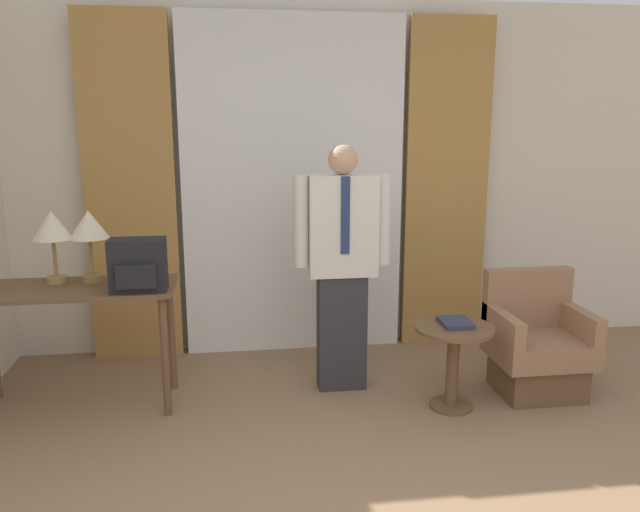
# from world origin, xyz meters

# --- Properties ---
(wall_back) EXTENTS (10.00, 0.06, 2.70)m
(wall_back) POSITION_xyz_m (0.00, 3.22, 1.35)
(wall_back) COLOR silver
(wall_back) RESTS_ON ground_plane
(curtain_sheer_center) EXTENTS (1.69, 0.06, 2.58)m
(curtain_sheer_center) POSITION_xyz_m (0.00, 3.09, 1.29)
(curtain_sheer_center) COLOR white
(curtain_sheer_center) RESTS_ON ground_plane
(curtain_drape_left) EXTENTS (0.67, 0.06, 2.58)m
(curtain_drape_left) POSITION_xyz_m (-1.22, 3.09, 1.29)
(curtain_drape_left) COLOR #B28442
(curtain_drape_left) RESTS_ON ground_plane
(curtain_drape_right) EXTENTS (0.67, 0.06, 2.58)m
(curtain_drape_right) POSITION_xyz_m (1.22, 3.09, 1.29)
(curtain_drape_right) COLOR #B28442
(curtain_drape_right) RESTS_ON ground_plane
(desk) EXTENTS (1.26, 0.53, 0.80)m
(desk) POSITION_xyz_m (-1.48, 2.23, 0.67)
(desk) COLOR brown
(desk) RESTS_ON ground_plane
(table_lamp_left) EXTENTS (0.25, 0.25, 0.46)m
(table_lamp_left) POSITION_xyz_m (-1.59, 2.35, 1.14)
(table_lamp_left) COLOR #9E7F47
(table_lamp_left) RESTS_ON desk
(table_lamp_right) EXTENTS (0.25, 0.25, 0.46)m
(table_lamp_right) POSITION_xyz_m (-1.37, 2.35, 1.14)
(table_lamp_right) COLOR #9E7F47
(table_lamp_right) RESTS_ON desk
(backpack) EXTENTS (0.33, 0.21, 0.32)m
(backpack) POSITION_xyz_m (-1.04, 2.07, 0.95)
(backpack) COLOR black
(backpack) RESTS_ON desk
(person) EXTENTS (0.65, 0.21, 1.65)m
(person) POSITION_xyz_m (0.24, 2.29, 0.90)
(person) COLOR #2D2D33
(person) RESTS_ON ground_plane
(armchair) EXTENTS (0.61, 0.53, 0.81)m
(armchair) POSITION_xyz_m (1.53, 2.04, 0.31)
(armchair) COLOR brown
(armchair) RESTS_ON ground_plane
(side_table) EXTENTS (0.50, 0.50, 0.54)m
(side_table) POSITION_xyz_m (0.89, 1.88, 0.37)
(side_table) COLOR brown
(side_table) RESTS_ON ground_plane
(book) EXTENTS (0.18, 0.22, 0.03)m
(book) POSITION_xyz_m (0.90, 1.90, 0.56)
(book) COLOR #2D334C
(book) RESTS_ON side_table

